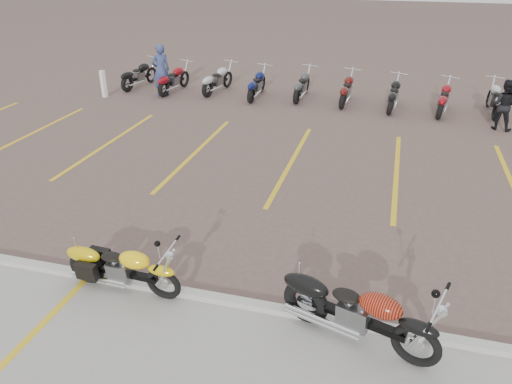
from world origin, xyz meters
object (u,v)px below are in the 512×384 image
(flame_cruiser, at_px, (355,313))
(bollard, at_px, (104,84))
(yellow_cruiser, at_px, (122,268))
(person_b, at_px, (503,105))
(person_a, at_px, (161,70))

(flame_cruiser, height_order, bollard, bollard)
(yellow_cruiser, relative_size, flame_cruiser, 0.89)
(yellow_cruiser, bearing_deg, flame_cruiser, 0.44)
(yellow_cruiser, distance_m, flame_cruiser, 3.77)
(person_b, height_order, bollard, person_b)
(flame_cruiser, xyz_separation_m, person_b, (3.45, 10.62, 0.29))
(person_b, bearing_deg, bollard, 19.43)
(flame_cruiser, distance_m, person_b, 11.17)
(bollard, bearing_deg, person_b, 0.03)
(person_a, relative_size, person_b, 1.24)
(person_a, height_order, bollard, person_a)
(person_b, relative_size, bollard, 1.56)
(person_a, relative_size, bollard, 1.92)
(bollard, bearing_deg, person_a, 21.05)
(person_a, xyz_separation_m, person_b, (11.79, -0.77, -0.18))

